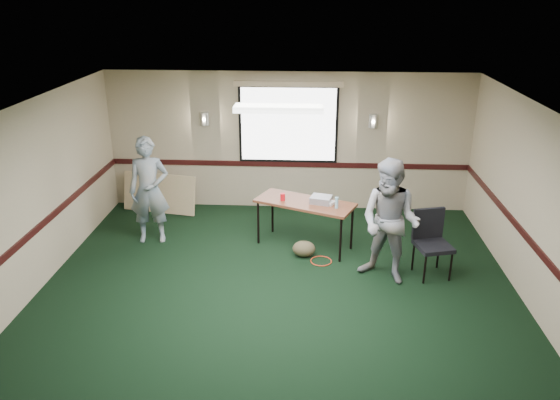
# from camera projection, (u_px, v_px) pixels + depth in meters

# --- Properties ---
(ground) EXTENTS (8.00, 8.00, 0.00)m
(ground) POSITION_uv_depth(u_px,v_px,m) (274.00, 318.00, 7.35)
(ground) COLOR black
(ground) RESTS_ON ground
(room_shell) EXTENTS (8.00, 8.02, 8.00)m
(room_shell) POSITION_uv_depth(u_px,v_px,m) (283.00, 159.00, 8.74)
(room_shell) COLOR tan
(room_shell) RESTS_ON ground
(folding_table) EXTENTS (1.76, 1.26, 0.82)m
(folding_table) POSITION_uv_depth(u_px,v_px,m) (305.00, 205.00, 9.11)
(folding_table) COLOR #5B2C1A
(folding_table) RESTS_ON ground
(projector) EXTENTS (0.39, 0.36, 0.11)m
(projector) POSITION_uv_depth(u_px,v_px,m) (321.00, 200.00, 9.02)
(projector) COLOR gray
(projector) RESTS_ON folding_table
(game_console) EXTENTS (0.26, 0.24, 0.05)m
(game_console) POSITION_uv_depth(u_px,v_px,m) (328.00, 202.00, 8.99)
(game_console) COLOR white
(game_console) RESTS_ON folding_table
(red_cup) EXTENTS (0.08, 0.08, 0.12)m
(red_cup) POSITION_uv_depth(u_px,v_px,m) (283.00, 197.00, 9.12)
(red_cup) COLOR red
(red_cup) RESTS_ON folding_table
(water_bottle) EXTENTS (0.06, 0.06, 0.19)m
(water_bottle) POSITION_uv_depth(u_px,v_px,m) (337.00, 203.00, 8.79)
(water_bottle) COLOR #83C0D7
(water_bottle) RESTS_ON folding_table
(duffel_bag) EXTENTS (0.45, 0.40, 0.27)m
(duffel_bag) POSITION_uv_depth(u_px,v_px,m) (304.00, 249.00, 8.98)
(duffel_bag) COLOR #4D432C
(duffel_bag) RESTS_ON ground
(cable_coil) EXTENTS (0.40, 0.40, 0.02)m
(cable_coil) POSITION_uv_depth(u_px,v_px,m) (321.00, 261.00, 8.85)
(cable_coil) COLOR red
(cable_coil) RESTS_ON ground
(folded_table) EXTENTS (1.50, 0.50, 0.76)m
(folded_table) POSITION_uv_depth(u_px,v_px,m) (159.00, 193.00, 10.69)
(folded_table) COLOR tan
(folded_table) RESTS_ON ground
(conference_chair) EXTENTS (0.61, 0.63, 1.02)m
(conference_chair) POSITION_uv_depth(u_px,v_px,m) (431.00, 237.00, 8.31)
(conference_chair) COLOR black
(conference_chair) RESTS_ON ground
(person_left) EXTENTS (0.73, 0.54, 1.86)m
(person_left) POSITION_uv_depth(u_px,v_px,m) (149.00, 190.00, 9.27)
(person_left) COLOR #3C6084
(person_left) RESTS_ON ground
(person_right) EXTENTS (1.16, 1.08, 1.89)m
(person_right) POSITION_uv_depth(u_px,v_px,m) (390.00, 222.00, 7.99)
(person_right) COLOR #7B94C0
(person_right) RESTS_ON ground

